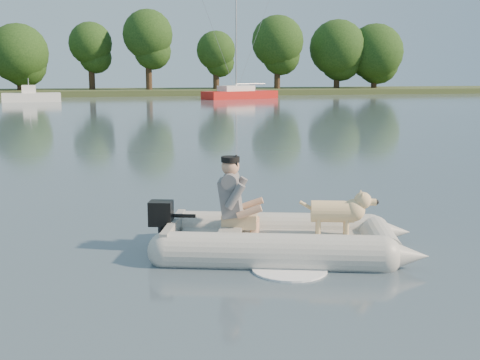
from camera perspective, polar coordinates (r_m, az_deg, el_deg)
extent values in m
plane|color=#50616D|center=(8.10, 1.38, -8.13)|extent=(160.00, 160.00, 0.00)
cube|color=#47512D|center=(69.50, -11.79, 8.12)|extent=(160.00, 12.00, 0.70)
cylinder|color=#332316|center=(69.24, -20.12, 8.72)|extent=(0.70, 0.70, 2.94)
sphere|color=#2E521B|center=(69.25, -20.28, 11.22)|extent=(6.27, 6.27, 6.27)
cylinder|color=#332316|center=(69.40, -13.87, 9.35)|extent=(0.70, 0.70, 3.67)
sphere|color=#2E521B|center=(69.46, -14.00, 12.46)|extent=(4.69, 4.69, 4.69)
cylinder|color=#332316|center=(67.83, -8.64, 9.78)|extent=(0.70, 0.70, 4.29)
sphere|color=#2E521B|center=(67.95, -8.74, 13.50)|extent=(5.43, 5.43, 5.43)
cylinder|color=#332316|center=(69.15, -2.28, 9.44)|extent=(0.70, 0.70, 3.21)
sphere|color=#2E521B|center=(69.19, -2.30, 12.18)|extent=(4.41, 4.41, 4.41)
cylinder|color=#332316|center=(71.53, 3.54, 9.75)|extent=(0.70, 0.70, 3.94)
sphere|color=#2E521B|center=(71.61, 3.58, 12.99)|extent=(6.03, 6.03, 6.03)
cylinder|color=#332316|center=(74.32, 9.15, 9.49)|extent=(0.70, 0.70, 3.52)
sphere|color=#2E521B|center=(74.37, 9.23, 12.28)|extent=(6.68, 6.68, 6.68)
cylinder|color=#332316|center=(76.06, 12.59, 9.28)|extent=(0.70, 0.70, 3.21)
sphere|color=#2E521B|center=(76.09, 12.69, 11.76)|extent=(6.79, 6.79, 6.79)
cube|color=red|center=(57.91, 0.02, 7.98)|extent=(7.76, 4.87, 0.93)
cube|color=white|center=(57.62, -0.37, 8.67)|extent=(3.66, 2.78, 0.56)
cylinder|color=#A5A5AA|center=(57.67, -0.37, 13.07)|extent=(0.15, 0.15, 9.33)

